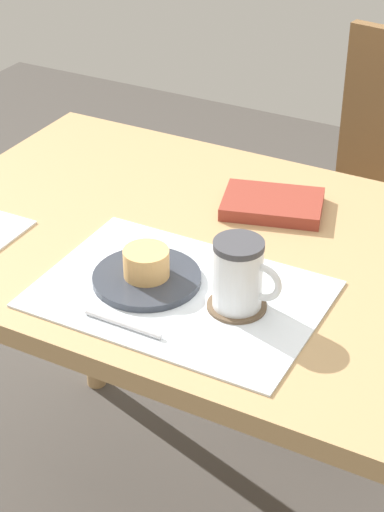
{
  "coord_description": "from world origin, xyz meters",
  "views": [
    {
      "loc": [
        0.56,
        -1.12,
        1.52
      ],
      "look_at": [
        0.03,
        -0.12,
        0.8
      ],
      "focal_mm": 60.0,
      "sensor_mm": 36.0,
      "label": 1
    }
  ],
  "objects_px": {
    "pastry_plate": "(147,278)",
    "small_book": "(272,204)",
    "coffee_mug": "(239,274)",
    "pastry": "(146,263)",
    "dining_table": "(208,287)"
  },
  "relations": [
    {
      "from": "pastry_plate",
      "to": "coffee_mug",
      "type": "relative_size",
      "value": 1.56
    },
    {
      "from": "pastry_plate",
      "to": "small_book",
      "type": "xyz_separation_m",
      "value": [
        0.08,
        0.31,
        0.0
      ]
    },
    {
      "from": "pastry",
      "to": "small_book",
      "type": "distance_m",
      "value": 0.33
    },
    {
      "from": "pastry",
      "to": "small_book",
      "type": "relative_size",
      "value": 0.41
    },
    {
      "from": "dining_table",
      "to": "small_book",
      "type": "height_order",
      "value": "small_book"
    },
    {
      "from": "pastry_plate",
      "to": "coffee_mug",
      "type": "xyz_separation_m",
      "value": [
        0.16,
        0.0,
        0.05
      ]
    },
    {
      "from": "pastry_plate",
      "to": "pastry",
      "type": "relative_size",
      "value": 2.37
    },
    {
      "from": "dining_table",
      "to": "coffee_mug",
      "type": "distance_m",
      "value": 0.26
    },
    {
      "from": "coffee_mug",
      "to": "pastry",
      "type": "bearing_deg",
      "value": -178.54
    },
    {
      "from": "pastry_plate",
      "to": "coffee_mug",
      "type": "height_order",
      "value": "coffee_mug"
    },
    {
      "from": "small_book",
      "to": "coffee_mug",
      "type": "bearing_deg",
      "value": -92.0
    },
    {
      "from": "coffee_mug",
      "to": "small_book",
      "type": "relative_size",
      "value": 0.62
    },
    {
      "from": "coffee_mug",
      "to": "dining_table",
      "type": "bearing_deg",
      "value": 130.1
    },
    {
      "from": "pastry",
      "to": "small_book",
      "type": "bearing_deg",
      "value": 75.32
    },
    {
      "from": "dining_table",
      "to": "pastry_plate",
      "type": "xyz_separation_m",
      "value": [
        -0.03,
        -0.16,
        0.1
      ]
    }
  ]
}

